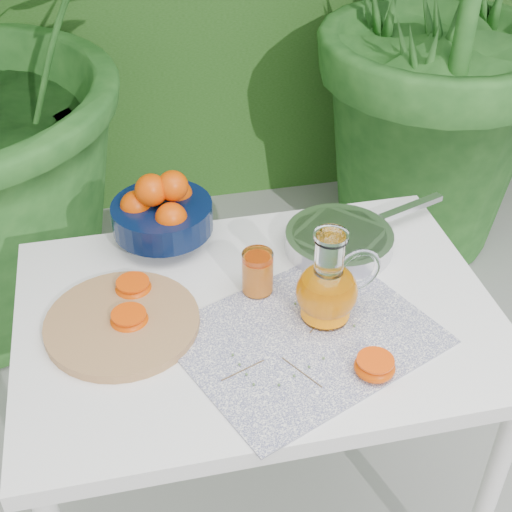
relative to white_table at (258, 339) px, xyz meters
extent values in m
plane|color=#A4A39D|center=(0.13, 0.02, -0.67)|extent=(60.00, 60.00, 0.00)
cube|color=white|center=(0.00, 0.00, 0.06)|extent=(1.00, 0.70, 0.04)
cylinder|color=white|center=(0.45, -0.30, -0.31)|extent=(0.04, 0.04, 0.71)
cylinder|color=white|center=(-0.45, 0.30, -0.31)|extent=(0.04, 0.04, 0.71)
cylinder|color=white|center=(0.45, 0.30, -0.31)|extent=(0.04, 0.04, 0.71)
cube|color=#0D1049|center=(0.08, -0.10, 0.08)|extent=(0.60, 0.54, 0.00)
cylinder|color=#9A7945|center=(-0.28, 0.01, 0.09)|extent=(0.41, 0.41, 0.02)
cylinder|color=black|center=(-0.16, 0.29, 0.10)|extent=(0.10, 0.10, 0.04)
cylinder|color=black|center=(-0.16, 0.29, 0.15)|extent=(0.29, 0.29, 0.07)
sphere|color=#D23F02|center=(-0.22, 0.30, 0.18)|extent=(0.09, 0.09, 0.07)
sphere|color=#D23F02|center=(-0.12, 0.33, 0.18)|extent=(0.09, 0.09, 0.07)
sphere|color=#D23F02|center=(-0.15, 0.24, 0.18)|extent=(0.09, 0.09, 0.07)
sphere|color=#D23F02|center=(-0.18, 0.35, 0.18)|extent=(0.09, 0.09, 0.07)
sphere|color=#D23F02|center=(-0.18, 0.29, 0.23)|extent=(0.09, 0.09, 0.07)
sphere|color=#D23F02|center=(-0.13, 0.29, 0.23)|extent=(0.09, 0.09, 0.07)
cylinder|color=white|center=(0.13, -0.05, 0.09)|extent=(0.11, 0.11, 0.01)
ellipsoid|color=white|center=(0.13, -0.05, 0.15)|extent=(0.14, 0.14, 0.12)
cylinder|color=white|center=(0.13, -0.05, 0.24)|extent=(0.07, 0.07, 0.08)
cylinder|color=white|center=(0.13, -0.05, 0.29)|extent=(0.07, 0.07, 0.01)
torus|color=white|center=(0.20, -0.04, 0.19)|extent=(0.10, 0.02, 0.10)
cylinder|color=orange|center=(0.13, -0.05, 0.14)|extent=(0.11, 0.11, 0.09)
cylinder|color=white|center=(0.01, 0.06, 0.13)|extent=(0.08, 0.08, 0.10)
cylinder|color=orange|center=(0.01, 0.06, 0.13)|extent=(0.07, 0.07, 0.08)
cylinder|color=#E94E07|center=(0.01, 0.06, 0.17)|extent=(0.06, 0.06, 0.00)
cylinder|color=silver|center=(0.23, 0.17, 0.10)|extent=(0.32, 0.32, 0.05)
cylinder|color=silver|center=(0.23, 0.17, 0.12)|extent=(0.28, 0.28, 0.01)
cube|color=silver|center=(0.44, 0.24, 0.12)|extent=(0.18, 0.08, 0.01)
ellipsoid|color=#D23F02|center=(-0.27, 0.01, 0.10)|extent=(0.10, 0.10, 0.04)
cylinder|color=#E94E07|center=(-0.27, 0.01, 0.12)|extent=(0.09, 0.09, 0.00)
ellipsoid|color=#D23F02|center=(-0.25, 0.11, 0.10)|extent=(0.10, 0.10, 0.04)
cylinder|color=#E94E07|center=(-0.25, 0.11, 0.12)|extent=(0.09, 0.09, 0.00)
ellipsoid|color=#D23F02|center=(0.18, -0.22, 0.10)|extent=(0.10, 0.10, 0.04)
cylinder|color=#E94E07|center=(0.18, -0.22, 0.12)|extent=(0.09, 0.09, 0.00)
cylinder|color=brown|center=(0.04, -0.19, 0.09)|extent=(0.06, 0.09, 0.00)
sphere|color=#4B6C38|center=(-0.01, -0.22, 0.09)|extent=(0.01, 0.01, 0.01)
sphere|color=#4B6C38|center=(0.03, -0.20, 0.09)|extent=(0.01, 0.01, 0.01)
sphere|color=#4B6C38|center=(0.06, -0.18, 0.09)|extent=(0.01, 0.01, 0.01)
sphere|color=#4B6C38|center=(0.09, -0.17, 0.09)|extent=(0.01, 0.01, 0.01)
cylinder|color=brown|center=(0.13, -0.05, 0.09)|extent=(0.09, 0.09, 0.00)
sphere|color=#4B6C38|center=(0.08, 0.00, 0.09)|extent=(0.01, 0.01, 0.01)
sphere|color=#4B6C38|center=(0.11, -0.03, 0.09)|extent=(0.01, 0.01, 0.01)
sphere|color=#4B6C38|center=(0.15, -0.06, 0.09)|extent=(0.01, 0.01, 0.01)
sphere|color=#4B6C38|center=(0.18, -0.09, 0.09)|extent=(0.01, 0.01, 0.01)
cylinder|color=brown|center=(-0.07, -0.16, 0.09)|extent=(0.09, 0.04, 0.00)
sphere|color=#4B6C38|center=(-0.05, -0.21, 0.09)|extent=(0.01, 0.01, 0.01)
sphere|color=#4B6C38|center=(-0.06, -0.18, 0.09)|extent=(0.01, 0.01, 0.01)
sphere|color=#4B6C38|center=(-0.07, -0.15, 0.09)|extent=(0.01, 0.01, 0.01)
sphere|color=#4B6C38|center=(-0.08, -0.12, 0.09)|extent=(0.01, 0.01, 0.01)
camera|label=1|loc=(-0.24, -1.09, 1.08)|focal=50.00mm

